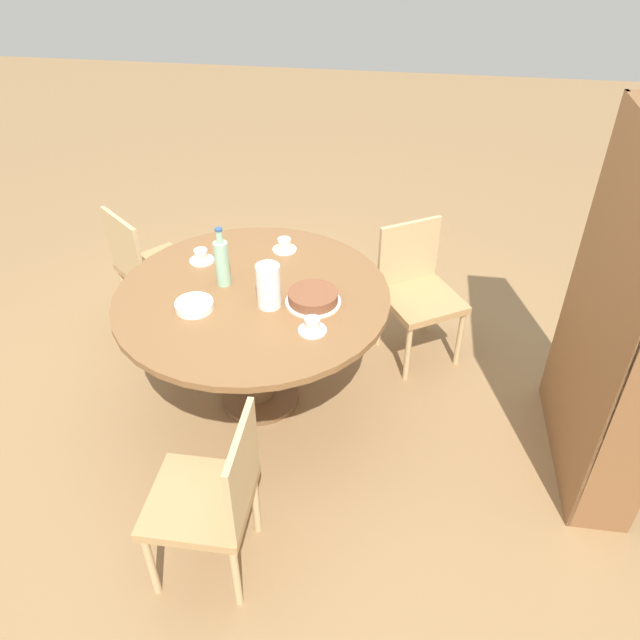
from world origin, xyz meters
TOP-DOWN VIEW (x-y plane):
  - ground_plane at (0.00, 0.00)m, footprint 14.00×14.00m
  - dining_table at (0.00, 0.00)m, footprint 1.42×1.42m
  - chair_a at (1.04, 0.07)m, footprint 0.42×0.42m
  - chair_b at (-0.60, 0.86)m, footprint 0.58×0.58m
  - chair_c at (-0.62, -0.84)m, footprint 0.59×0.59m
  - bookshelf at (0.15, 1.74)m, footprint 0.95×0.28m
  - coffee_pot at (0.09, 0.11)m, footprint 0.12×0.12m
  - water_bottle at (-0.07, -0.16)m, footprint 0.07×0.07m
  - cake_main at (0.04, 0.32)m, footprint 0.28×0.28m
  - cup_a at (-0.45, 0.08)m, footprint 0.14×0.14m
  - cup_b at (-0.27, -0.35)m, footprint 0.14×0.14m
  - cup_c at (0.27, 0.36)m, footprint 0.14×0.14m
  - plate_stack at (0.18, -0.25)m, footprint 0.19×0.19m

SIDE VIEW (x-z plane):
  - ground_plane at x=0.00m, z-range 0.00..0.00m
  - chair_a at x=1.04m, z-range 0.03..0.87m
  - chair_b at x=-0.60m, z-range 0.03..0.87m
  - chair_c at x=-0.62m, z-range 0.03..0.87m
  - dining_table at x=0.00m, z-range 0.25..0.99m
  - plate_stack at x=0.18m, z-range 0.74..0.78m
  - cup_a at x=-0.45m, z-range 0.74..0.81m
  - cup_b at x=-0.27m, z-range 0.74..0.81m
  - cup_c at x=0.27m, z-range 0.74..0.81m
  - cake_main at x=0.04m, z-range 0.74..0.81m
  - bookshelf at x=0.15m, z-range -0.03..1.71m
  - coffee_pot at x=0.09m, z-range 0.73..1.00m
  - water_bottle at x=-0.07m, z-range 0.71..1.04m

